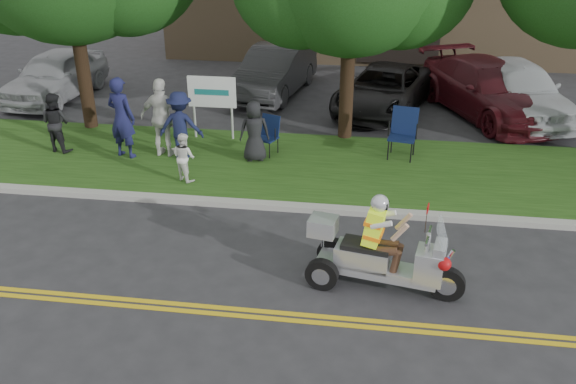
# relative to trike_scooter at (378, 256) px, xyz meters

# --- Properties ---
(ground) EXTENTS (120.00, 120.00, 0.00)m
(ground) POSITION_rel_trike_scooter_xyz_m (-1.40, -0.52, -0.59)
(ground) COLOR #28282B
(ground) RESTS_ON ground
(centerline_near) EXTENTS (60.00, 0.10, 0.01)m
(centerline_near) POSITION_rel_trike_scooter_xyz_m (-1.40, -1.10, -0.59)
(centerline_near) COLOR gold
(centerline_near) RESTS_ON ground
(centerline_far) EXTENTS (60.00, 0.10, 0.01)m
(centerline_far) POSITION_rel_trike_scooter_xyz_m (-1.40, -0.94, -0.59)
(centerline_far) COLOR gold
(centerline_far) RESTS_ON ground
(curb) EXTENTS (60.00, 0.25, 0.12)m
(curb) POSITION_rel_trike_scooter_xyz_m (-1.40, 2.53, -0.53)
(curb) COLOR #A8A89E
(curb) RESTS_ON ground
(grass_verge) EXTENTS (60.00, 4.00, 0.10)m
(grass_verge) POSITION_rel_trike_scooter_xyz_m (-1.40, 4.68, -0.54)
(grass_verge) COLOR #1E4412
(grass_verge) RESTS_ON ground
(business_sign) EXTENTS (1.25, 0.06, 1.75)m
(business_sign) POSITION_rel_trike_scooter_xyz_m (-4.30, 6.08, 0.66)
(business_sign) COLOR silver
(business_sign) RESTS_ON ground
(trike_scooter) EXTENTS (2.59, 1.07, 1.70)m
(trike_scooter) POSITION_rel_trike_scooter_xyz_m (0.00, 0.00, 0.00)
(trike_scooter) COLOR black
(trike_scooter) RESTS_ON ground
(lawn_chair_a) EXTENTS (0.65, 0.66, 0.94)m
(lawn_chair_a) POSITION_rel_trike_scooter_xyz_m (-2.71, 5.28, 0.04)
(lawn_chair_a) COLOR black
(lawn_chair_a) RESTS_ON grass_verge
(lawn_chair_b) EXTENTS (0.73, 0.75, 1.19)m
(lawn_chair_b) POSITION_rel_trike_scooter_xyz_m (0.55, 5.55, 0.18)
(lawn_chair_b) COLOR black
(lawn_chair_b) RESTS_ON grass_verge
(spectator_adult_left) EXTENTS (0.83, 0.66, 1.98)m
(spectator_adult_left) POSITION_rel_trike_scooter_xyz_m (-6.14, 4.57, 0.50)
(spectator_adult_left) COLOR #1A1B48
(spectator_adult_left) RESTS_ON grass_verge
(spectator_adult_mid) EXTENTS (0.83, 0.72, 1.48)m
(spectator_adult_mid) POSITION_rel_trike_scooter_xyz_m (-7.91, 4.68, 0.25)
(spectator_adult_mid) COLOR black
(spectator_adult_mid) RESTS_ON grass_verge
(spectator_adult_right) EXTENTS (1.16, 0.57, 1.92)m
(spectator_adult_right) POSITION_rel_trike_scooter_xyz_m (-5.20, 4.77, 0.47)
(spectator_adult_right) COLOR silver
(spectator_adult_right) RESTS_ON grass_verge
(spectator_chair_a) EXTENTS (1.08, 0.64, 1.66)m
(spectator_chair_a) POSITION_rel_trike_scooter_xyz_m (-4.73, 4.66, 0.34)
(spectator_chair_a) COLOR #161B3F
(spectator_chair_a) RESTS_ON grass_verge
(spectator_chair_b) EXTENTS (0.81, 0.62, 1.47)m
(spectator_chair_b) POSITION_rel_trike_scooter_xyz_m (-2.96, 4.77, 0.25)
(spectator_chair_b) COLOR black
(spectator_chair_b) RESTS_ON grass_verge
(child_right) EXTENTS (0.68, 0.65, 1.10)m
(child_right) POSITION_rel_trike_scooter_xyz_m (-4.30, 3.44, 0.06)
(child_right) COLOR white
(child_right) RESTS_ON grass_verge
(parked_car_far_left) EXTENTS (2.06, 4.52, 1.50)m
(parked_car_far_left) POSITION_rel_trike_scooter_xyz_m (-10.21, 9.11, 0.16)
(parked_car_far_left) COLOR #9A9BA0
(parked_car_far_left) RESTS_ON ground
(parked_car_left) EXTENTS (2.37, 4.79, 1.51)m
(parked_car_left) POSITION_rel_trike_scooter_xyz_m (-3.40, 10.46, 0.16)
(parked_car_left) COLOR #2B2B2D
(parked_car_left) RESTS_ON ground
(parked_car_mid) EXTENTS (3.42, 5.11, 1.30)m
(parked_car_mid) POSITION_rel_trike_scooter_xyz_m (0.10, 9.30, 0.06)
(parked_car_mid) COLOR black
(parked_car_mid) RESTS_ON ground
(parked_car_right) EXTENTS (4.22, 5.79, 1.56)m
(parked_car_right) POSITION_rel_trike_scooter_xyz_m (3.10, 9.31, 0.19)
(parked_car_right) COLOR #461016
(parked_car_right) RESTS_ON ground
(parked_car_far_right) EXTENTS (3.16, 5.21, 1.66)m
(parked_car_far_right) POSITION_rel_trike_scooter_xyz_m (3.87, 9.24, 0.24)
(parked_car_far_right) COLOR silver
(parked_car_far_right) RESTS_ON ground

